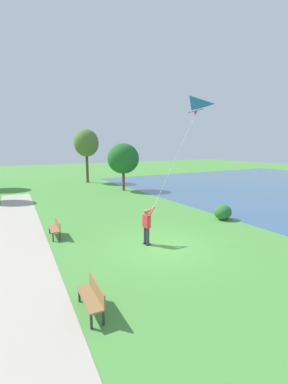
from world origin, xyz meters
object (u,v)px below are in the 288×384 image
(person_kite_flyer, at_px, (147,223))
(tree_lakeside_far, at_px, (86,143))
(flying_kite, at_px, (190,106))
(lakeside_shrub, at_px, (223,212))
(tree_horizon_far, at_px, (123,159))
(park_bench_far_walkway, at_px, (56,227))
(park_bench_near_walkway, at_px, (93,295))

(person_kite_flyer, distance_m, tree_lakeside_far, 23.10)
(flying_kite, height_order, lakeside_shrub, flying_kite)
(person_kite_flyer, relative_size, tree_horizon_far, 0.37)
(park_bench_far_walkway, bearing_deg, lakeside_shrub, -11.40)
(park_bench_far_walkway, distance_m, tree_horizon_far, 14.79)
(person_kite_flyer, xyz_separation_m, lakeside_shrub, (6.40, 1.30, -0.57))
(flying_kite, xyz_separation_m, tree_horizon_far, (3.14, 14.27, -3.21))
(park_bench_far_walkway, bearing_deg, tree_lakeside_far, 67.58)
(person_kite_flyer, distance_m, tree_horizon_far, 15.74)
(person_kite_flyer, height_order, tree_horizon_far, tree_horizon_far)
(person_kite_flyer, bearing_deg, park_bench_far_walkway, 137.05)
(park_bench_near_walkway, bearing_deg, lakeside_shrub, 25.71)
(lakeside_shrub, bearing_deg, person_kite_flyer, -168.55)
(tree_horizon_far, distance_m, lakeside_shrub, 13.53)
(park_bench_near_walkway, distance_m, tree_horizon_far, 20.78)
(person_kite_flyer, relative_size, park_bench_near_walkway, 1.20)
(park_bench_near_walkway, bearing_deg, tree_horizon_far, 62.07)
(park_bench_near_walkway, distance_m, tree_lakeside_far, 27.68)
(tree_lakeside_far, xyz_separation_m, lakeside_shrub, (2.09, -21.05, -4.50))
(lakeside_shrub, bearing_deg, park_bench_near_walkway, -154.29)
(flying_kite, distance_m, park_bench_far_walkway, 9.12)
(park_bench_far_walkway, relative_size, tree_horizon_far, 0.31)
(person_kite_flyer, relative_size, park_bench_far_walkway, 1.20)
(person_kite_flyer, bearing_deg, park_bench_near_walkway, -136.98)
(park_bench_far_walkway, xyz_separation_m, tree_lakeside_far, (7.86, 19.05, 4.47))
(tree_horizon_far, bearing_deg, flying_kite, -102.40)
(park_bench_far_walkway, bearing_deg, park_bench_near_walkway, -93.32)
(tree_lakeside_far, bearing_deg, park_bench_near_walkway, -107.61)
(flying_kite, height_order, tree_horizon_far, flying_kite)
(flying_kite, bearing_deg, person_kite_flyer, -175.03)
(tree_lakeside_far, bearing_deg, person_kite_flyer, -100.92)
(person_kite_flyer, relative_size, lakeside_shrub, 1.57)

